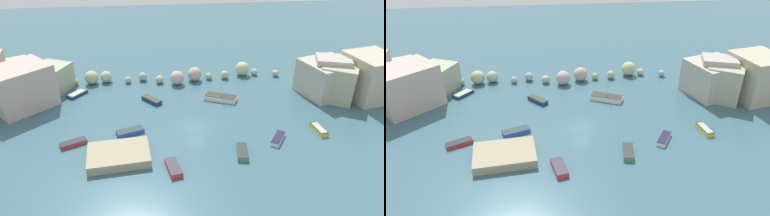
# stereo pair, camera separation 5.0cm
# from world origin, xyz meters

# --- Properties ---
(cove_water) EXTENTS (160.00, 160.00, 0.00)m
(cove_water) POSITION_xyz_m (0.00, 0.00, 0.00)
(cove_water) COLOR #39616F
(cove_water) RESTS_ON ground
(cliff_headland_left) EXTENTS (23.18, 24.40, 7.75)m
(cliff_headland_left) POSITION_xyz_m (-31.24, 11.69, 2.81)
(cliff_headland_left) COLOR #A7AF90
(cliff_headland_left) RESTS_ON ground
(cliff_headland_right) EXTENTS (19.35, 18.90, 7.61)m
(cliff_headland_right) POSITION_xyz_m (28.07, 8.34, 3.11)
(cliff_headland_right) COLOR #B2AE9F
(cliff_headland_right) RESTS_ON ground
(rock_breakwater) EXTENTS (39.66, 5.46, 2.70)m
(rock_breakwater) POSITION_xyz_m (-1.97, 17.18, 1.16)
(rock_breakwater) COLOR #9FB68B
(rock_breakwater) RESTS_ON ground
(stone_dock) EXTENTS (8.54, 6.52, 1.20)m
(stone_dock) POSITION_xyz_m (-10.84, -6.40, 0.60)
(stone_dock) COLOR tan
(stone_dock) RESTS_ON ground
(moored_boat_0) EXTENTS (5.76, 4.02, 4.67)m
(moored_boat_0) POSITION_xyz_m (5.37, 8.37, 0.45)
(moored_boat_0) COLOR white
(moored_boat_0) RESTS_ON cove_water
(moored_boat_1) EXTENTS (2.21, 3.87, 0.69)m
(moored_boat_1) POSITION_xyz_m (-3.89, -9.50, 0.35)
(moored_boat_1) COLOR red
(moored_boat_1) RESTS_ON cove_water
(moored_boat_2) EXTENTS (3.48, 3.70, 0.70)m
(moored_boat_2) POSITION_xyz_m (-6.38, 8.97, 0.35)
(moored_boat_2) COLOR navy
(moored_boat_2) RESTS_ON cove_water
(moored_boat_3) EXTENTS (3.86, 2.70, 0.57)m
(moored_boat_3) POSITION_xyz_m (-17.35, -2.48, 0.29)
(moored_boat_3) COLOR #BF3332
(moored_boat_3) RESTS_ON cove_water
(moored_boat_4) EXTENTS (1.97, 3.76, 0.69)m
(moored_boat_4) POSITION_xyz_m (5.46, -7.25, 0.35)
(moored_boat_4) COLOR #3A8E4A
(moored_boat_4) RESTS_ON cove_water
(moored_boat_5) EXTENTS (4.22, 2.76, 0.63)m
(moored_boat_5) POSITION_xyz_m (-9.62, -0.46, 0.32)
(moored_boat_5) COLOR blue
(moored_boat_5) RESTS_ON cove_water
(moored_boat_6) EXTENTS (1.58, 3.56, 0.66)m
(moored_boat_6) POSITION_xyz_m (18.00, -3.00, 0.35)
(moored_boat_6) COLOR gold
(moored_boat_6) RESTS_ON cove_water
(moored_boat_7) EXTENTS (3.00, 3.68, 0.64)m
(moored_boat_7) POSITION_xyz_m (11.23, -4.66, 0.32)
(moored_boat_7) COLOR silver
(moored_boat_7) RESTS_ON cove_water
(moored_boat_8) EXTENTS (3.52, 3.83, 0.53)m
(moored_boat_8) POSITION_xyz_m (-19.41, 12.93, 0.28)
(moored_boat_8) COLOR navy
(moored_boat_8) RESTS_ON cove_water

